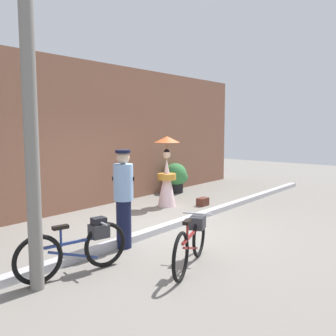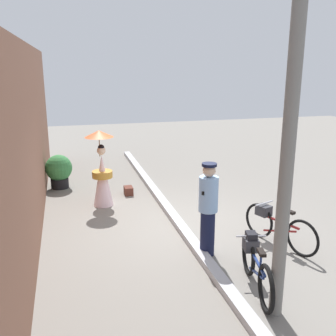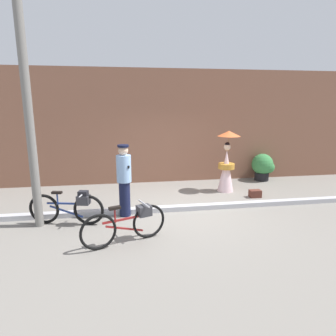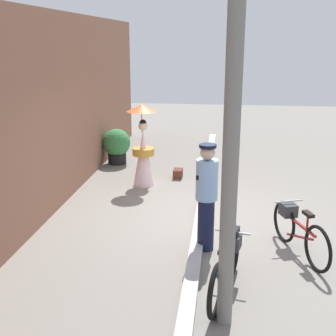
% 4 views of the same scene
% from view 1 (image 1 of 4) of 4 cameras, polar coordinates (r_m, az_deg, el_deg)
% --- Properties ---
extents(ground_plane, '(30.00, 30.00, 0.00)m').
position_cam_1_polar(ground_plane, '(7.70, -0.07, -9.42)').
color(ground_plane, gray).
extents(building_wall, '(14.00, 0.40, 3.75)m').
position_cam_1_polar(building_wall, '(9.60, -14.19, 4.88)').
color(building_wall, brown).
rests_on(building_wall, ground_plane).
extents(sidewalk_curb, '(14.00, 0.20, 0.12)m').
position_cam_1_polar(sidewalk_curb, '(7.69, -0.07, -8.99)').
color(sidewalk_curb, '#B2B2B7').
rests_on(sidewalk_curb, ground_plane).
extents(bicycle_near_officer, '(1.62, 0.69, 0.78)m').
position_cam_1_polar(bicycle_near_officer, '(5.68, 3.70, -11.07)').
color(bicycle_near_officer, black).
rests_on(bicycle_near_officer, ground_plane).
extents(bicycle_far_side, '(1.67, 0.54, 0.77)m').
position_cam_1_polar(bicycle_far_side, '(5.54, -13.60, -11.66)').
color(bicycle_far_side, black).
rests_on(bicycle_far_side, ground_plane).
extents(person_officer, '(0.34, 0.34, 1.71)m').
position_cam_1_polar(person_officer, '(6.42, -6.89, -4.31)').
color(person_officer, '#141938').
rests_on(person_officer, ground_plane).
extents(person_with_parasol, '(0.68, 0.68, 1.84)m').
position_cam_1_polar(person_with_parasol, '(9.71, -0.19, -0.84)').
color(person_with_parasol, silver).
rests_on(person_with_parasol, ground_plane).
extents(potted_plant_by_door, '(0.75, 0.73, 0.94)m').
position_cam_1_polar(potted_plant_by_door, '(11.72, 1.27, -1.36)').
color(potted_plant_by_door, black).
rests_on(potted_plant_by_door, ground_plane).
extents(backpack_on_pavement, '(0.32, 0.21, 0.21)m').
position_cam_1_polar(backpack_on_pavement, '(9.90, 5.40, -5.18)').
color(backpack_on_pavement, '#592D23').
rests_on(backpack_on_pavement, ground_plane).
extents(utility_pole, '(0.18, 0.18, 4.80)m').
position_cam_1_polar(utility_pole, '(4.92, -20.57, 9.41)').
color(utility_pole, slate).
rests_on(utility_pole, ground_plane).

